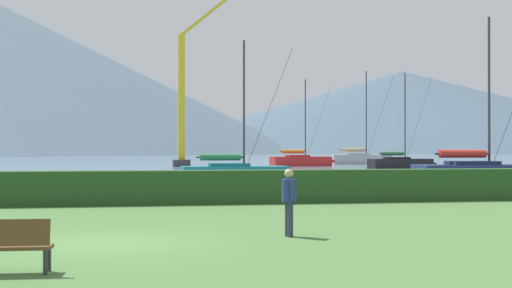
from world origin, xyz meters
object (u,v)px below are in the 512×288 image
(person_seated_viewer, at_px, (289,197))
(sailboat_slip_0, at_px, (401,163))
(dock_crane, at_px, (184,105))
(sailboat_slip_4, at_px, (481,173))
(sailboat_slip_2, at_px, (301,160))
(sailboat_slip_6, at_px, (237,173))
(sailboat_slip_7, at_px, (362,158))

(person_seated_viewer, bearing_deg, sailboat_slip_0, 58.39)
(sailboat_slip_0, distance_m, dock_crane, 26.38)
(sailboat_slip_4, bearing_deg, dock_crane, 109.49)
(sailboat_slip_4, bearing_deg, sailboat_slip_2, 91.95)
(sailboat_slip_0, height_order, sailboat_slip_4, sailboat_slip_0)
(sailboat_slip_6, xyz_separation_m, person_seated_viewer, (-2.63, -26.43, 0.35))
(sailboat_slip_2, xyz_separation_m, person_seated_viewer, (-16.49, -66.25, 0.28))
(sailboat_slip_0, bearing_deg, dock_crane, 145.50)
(sailboat_slip_2, height_order, dock_crane, dock_crane)
(sailboat_slip_2, xyz_separation_m, sailboat_slip_6, (-13.85, -39.82, -0.07))
(dock_crane, bearing_deg, person_seated_viewer, -91.97)
(sailboat_slip_2, bearing_deg, person_seated_viewer, -110.14)
(sailboat_slip_4, height_order, sailboat_slip_7, sailboat_slip_7)
(sailboat_slip_7, bearing_deg, person_seated_viewer, -102.42)
(sailboat_slip_6, bearing_deg, sailboat_slip_7, 63.12)
(sailboat_slip_7, bearing_deg, sailboat_slip_0, -90.26)
(sailboat_slip_0, xyz_separation_m, dock_crane, (-21.93, 13.08, 6.63))
(sailboat_slip_2, distance_m, sailboat_slip_7, 13.77)
(sailboat_slip_4, height_order, sailboat_slip_6, sailboat_slip_4)
(sailboat_slip_4, distance_m, sailboat_slip_6, 14.64)
(sailboat_slip_4, bearing_deg, person_seated_viewer, -125.23)
(sailboat_slip_7, relative_size, dock_crane, 0.59)
(sailboat_slip_2, height_order, sailboat_slip_7, sailboat_slip_7)
(sailboat_slip_6, distance_m, person_seated_viewer, 26.56)
(sailboat_slip_4, xyz_separation_m, person_seated_viewer, (-16.57, -21.93, 0.26))
(sailboat_slip_0, height_order, dock_crane, dock_crane)
(sailboat_slip_0, xyz_separation_m, sailboat_slip_2, (-7.74, 12.55, 0.05))
(sailboat_slip_6, distance_m, sailboat_slip_7, 54.39)
(sailboat_slip_0, relative_size, sailboat_slip_6, 1.14)
(sailboat_slip_6, relative_size, sailboat_slip_7, 0.70)
(sailboat_slip_7, bearing_deg, sailboat_slip_4, -93.78)
(sailboat_slip_7, height_order, dock_crane, dock_crane)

